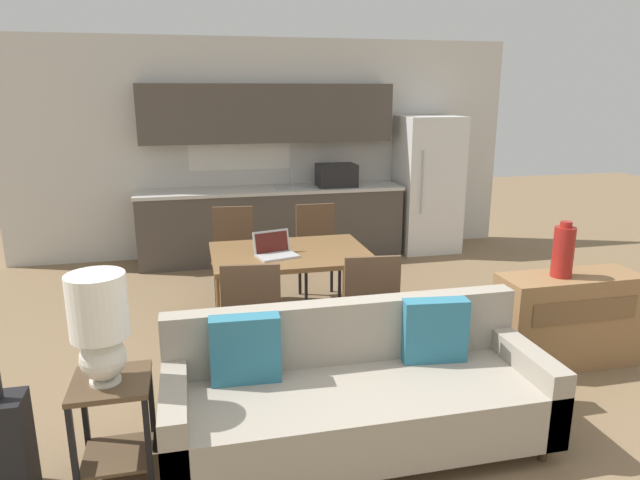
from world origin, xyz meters
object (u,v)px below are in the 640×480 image
(dining_chair_far_left, at_px, (234,251))
(dining_chair_far_right, at_px, (318,247))
(dining_table, at_px, (291,259))
(dining_chair_near_left, at_px, (252,317))
(refrigerator, at_px, (428,184))
(couch, at_px, (356,393))
(side_table, at_px, (114,413))
(vase, at_px, (563,251))
(credenza, at_px, (567,320))
(dining_chair_near_right, at_px, (368,307))
(table_lamp, at_px, (99,323))
(laptop, at_px, (275,250))

(dining_chair_far_left, bearing_deg, dining_chair_far_right, 2.34)
(dining_table, bearing_deg, dining_chair_near_left, -116.25)
(refrigerator, bearing_deg, dining_chair_far_left, -152.28)
(couch, relative_size, side_table, 3.80)
(couch, distance_m, vase, 1.98)
(credenza, distance_m, dining_chair_near_right, 1.57)
(table_lamp, relative_size, dining_chair_far_left, 0.63)
(refrigerator, relative_size, couch, 0.79)
(laptop, bearing_deg, dining_chair_far_left, 91.13)
(vase, bearing_deg, side_table, -168.56)
(table_lamp, bearing_deg, side_table, 34.43)
(dining_table, distance_m, credenza, 2.26)
(laptop, bearing_deg, table_lamp, -139.74)
(dining_chair_near_right, bearing_deg, refrigerator, -114.15)
(table_lamp, height_order, dining_chair_near_left, table_lamp)
(refrigerator, relative_size, dining_table, 1.32)
(dining_table, xyz_separation_m, vase, (1.86, -1.07, 0.25))
(dining_table, height_order, table_lamp, table_lamp)
(dining_chair_far_right, bearing_deg, side_table, -123.23)
(table_lamp, xyz_separation_m, dining_chair_far_right, (1.73, 2.55, -0.39))
(dining_chair_far_right, bearing_deg, credenza, -50.17)
(dining_chair_near_left, bearing_deg, credenza, -177.48)
(couch, distance_m, dining_chair_far_left, 2.65)
(side_table, distance_m, credenza, 3.31)
(table_lamp, relative_size, vase, 1.42)
(dining_table, relative_size, dining_chair_far_right, 1.40)
(refrigerator, distance_m, dining_chair_near_right, 3.66)
(dining_chair_far_left, height_order, laptop, dining_chair_far_left)
(dining_table, distance_m, dining_chair_far_left, 0.98)
(refrigerator, height_order, dining_chair_near_left, refrigerator)
(couch, height_order, vase, vase)
(table_lamp, bearing_deg, dining_chair_far_left, 71.27)
(side_table, relative_size, dining_chair_near_right, 0.61)
(credenza, bearing_deg, dining_chair_far_left, 140.76)
(credenza, distance_m, dining_chair_far_right, 2.44)
(dining_chair_near_right, height_order, dining_chair_far_right, same)
(side_table, xyz_separation_m, dining_chair_near_right, (1.70, 0.83, 0.14))
(dining_chair_near_left, relative_size, dining_chair_near_right, 1.00)
(side_table, bearing_deg, laptop, 55.16)
(vase, xyz_separation_m, laptop, (-2.01, 0.99, -0.13))
(couch, relative_size, dining_chair_near_left, 2.33)
(refrigerator, relative_size, vase, 4.17)
(side_table, height_order, dining_chair_far_right, dining_chair_far_right)
(couch, bearing_deg, dining_table, 92.66)
(side_table, bearing_deg, dining_chair_near_left, 44.41)
(table_lamp, height_order, dining_chair_near_right, table_lamp)
(refrigerator, distance_m, dining_chair_near_left, 4.15)
(dining_table, height_order, vase, vase)
(table_lamp, xyz_separation_m, credenza, (3.26, 0.66, -0.56))
(dining_chair_near_left, bearing_deg, refrigerator, -123.36)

